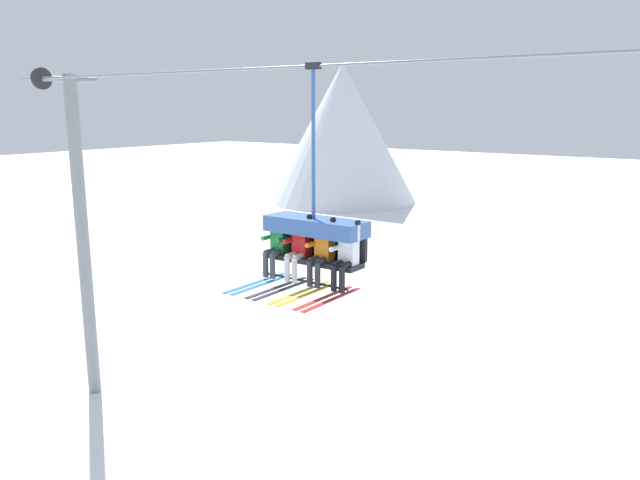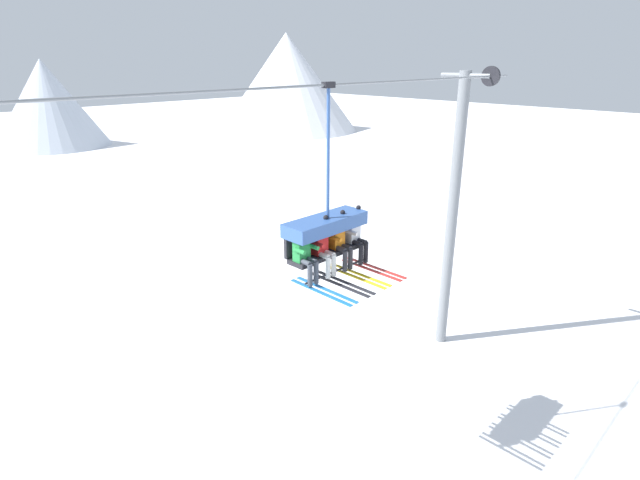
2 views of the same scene
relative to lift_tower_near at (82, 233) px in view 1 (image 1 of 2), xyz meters
The scene contains 9 objects.
ground_plane 8.82m from the lift_tower_near, ahead, with size 200.00×200.00×0.00m, color white.
mountain_peak_west 38.96m from the lift_tower_near, 113.31° to the left, with size 13.11×13.11×12.01m.
lift_tower_near is the anchor object (origin of this frame).
lift_cable 8.84m from the lift_tower_near, ahead, with size 17.47×0.05×0.05m.
chairlift_chair 8.88m from the lift_tower_near, ahead, with size 2.03×0.74×3.96m.
skier_green 8.07m from the lift_tower_near, ahead, with size 0.46×1.70×1.23m.
skier_red 8.60m from the lift_tower_near, ahead, with size 0.48×1.70×1.34m.
skier_orange 9.13m from the lift_tower_near, ahead, with size 0.48×1.70×1.34m.
skier_white 9.66m from the lift_tower_near, ahead, with size 0.48×1.70×1.34m.
Camera 1 is at (8.22, -9.95, 8.34)m, focal length 35.00 mm.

